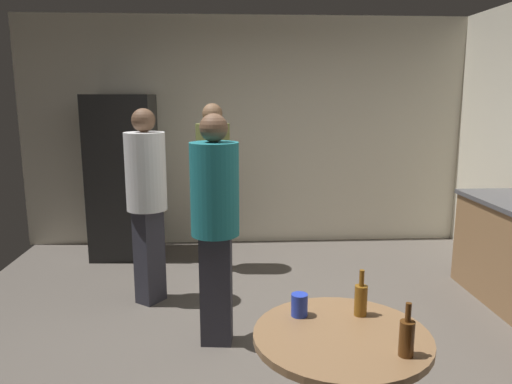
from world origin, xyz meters
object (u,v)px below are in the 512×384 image
beer_bottle_amber (361,299)px  person_in_white_shirt (147,192)px  plastic_cup_blue (299,305)px  person_in_olive_shirt (213,174)px  person_in_teal_shirt (215,213)px  refrigerator (124,176)px  beer_bottle_brown (407,337)px  foreground_table (341,355)px

beer_bottle_amber → person_in_white_shirt: person_in_white_shirt is taller
person_in_white_shirt → plastic_cup_blue: bearing=-25.2°
person_in_olive_shirt → person_in_teal_shirt: person_in_olive_shirt is taller
refrigerator → plastic_cup_blue: 3.58m
person_in_white_shirt → person_in_olive_shirt: bearing=91.8°
person_in_olive_shirt → person_in_teal_shirt: bearing=0.1°
beer_bottle_brown → person_in_white_shirt: (-1.41, 2.29, 0.17)m
person_in_olive_shirt → plastic_cup_blue: bearing=8.3°
refrigerator → foreground_table: refrigerator is taller
foreground_table → beer_bottle_brown: 0.35m
plastic_cup_blue → person_in_olive_shirt: bearing=100.3°
foreground_table → plastic_cup_blue: bearing=131.2°
refrigerator → foreground_table: size_ratio=2.25×
beer_bottle_brown → beer_bottle_amber: bearing=102.6°
plastic_cup_blue → person_in_teal_shirt: size_ratio=0.07×
beer_bottle_amber → person_in_olive_shirt: person_in_olive_shirt is taller
beer_bottle_amber → person_in_teal_shirt: person_in_teal_shirt is taller
beer_bottle_amber → beer_bottle_brown: bearing=-77.4°
refrigerator → person_in_teal_shirt: bearing=-63.1°
beer_bottle_amber → plastic_cup_blue: (-0.30, 0.01, -0.03)m
refrigerator → foreground_table: 3.83m
person_in_olive_shirt → person_in_teal_shirt: 1.55m
foreground_table → person_in_white_shirt: size_ratio=0.47×
refrigerator → beer_bottle_brown: 4.10m
refrigerator → beer_bottle_brown: size_ratio=7.83×
beer_bottle_brown → person_in_olive_shirt: person_in_olive_shirt is taller
person_in_teal_shirt → person_in_olive_shirt: bearing=-172.3°
person_in_olive_shirt → person_in_white_shirt: person_in_olive_shirt is taller
beer_bottle_amber → person_in_teal_shirt: size_ratio=0.14×
beer_bottle_amber → beer_bottle_brown: size_ratio=1.00×
person_in_teal_shirt → person_in_white_shirt: 0.97m
person_in_teal_shirt → plastic_cup_blue: bearing=26.5°
plastic_cup_blue → beer_bottle_amber: bearing=-2.0°
person_in_white_shirt → refrigerator: bearing=145.8°
refrigerator → person_in_olive_shirt: size_ratio=1.05×
foreground_table → beer_bottle_amber: (0.13, 0.18, 0.19)m
person_in_white_shirt → beer_bottle_amber: bearing=-18.8°
plastic_cup_blue → person_in_olive_shirt: 2.74m
person_in_teal_shirt → person_in_white_shirt: person_in_white_shirt is taller
foreground_table → person_in_teal_shirt: (-0.60, 1.32, 0.35)m
foreground_table → person_in_olive_shirt: 2.97m
beer_bottle_brown → plastic_cup_blue: size_ratio=2.09×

